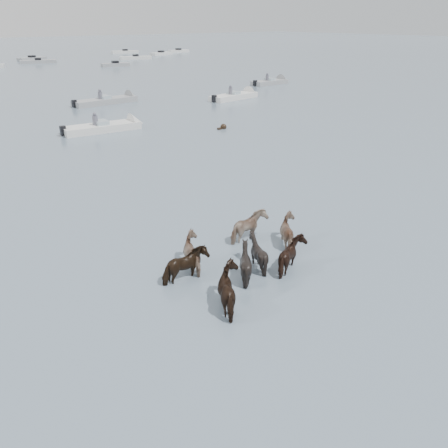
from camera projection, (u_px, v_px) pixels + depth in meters
ground at (346, 274)px, 13.57m from camera, size 400.00×400.00×0.00m
pony_herd at (244, 257)px, 13.74m from camera, size 5.41×3.82×1.30m
swimming_pony at (223, 127)px, 31.46m from camera, size 0.72×0.44×0.44m
motorboat_b at (113, 127)px, 31.10m from camera, size 5.83×2.21×1.92m
motorboat_c at (113, 100)px, 41.12m from camera, size 6.47×1.92×1.92m
motorboat_d at (239, 96)px, 43.49m from camera, size 5.90×2.24×1.92m
motorboat_e at (274, 82)px, 53.04m from camera, size 5.39×1.80×1.92m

